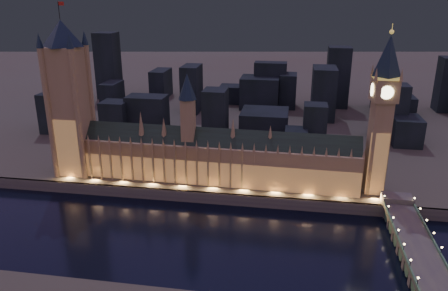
% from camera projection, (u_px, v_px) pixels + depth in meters
% --- Properties ---
extents(ground_plane, '(2000.00, 2000.00, 0.00)m').
position_uv_depth(ground_plane, '(201.00, 234.00, 264.08)').
color(ground_plane, black).
rests_on(ground_plane, ground).
extents(north_bank, '(2000.00, 960.00, 8.00)m').
position_uv_depth(north_bank, '(265.00, 75.00, 746.45)').
color(north_bank, '#4D4331').
rests_on(north_bank, ground).
extents(embankment_wall, '(2000.00, 2.50, 8.00)m').
position_uv_depth(embankment_wall, '(214.00, 198.00, 300.88)').
color(embankment_wall, '#464345').
rests_on(embankment_wall, ground).
extents(palace_of_westminster, '(202.00, 25.84, 78.00)m').
position_uv_depth(palace_of_westminster, '(215.00, 157.00, 313.13)').
color(palace_of_westminster, '#957C4C').
rests_on(palace_of_westminster, north_bank).
extents(victoria_tower, '(31.68, 31.68, 124.41)m').
position_uv_depth(victoria_tower, '(69.00, 92.00, 315.18)').
color(victoria_tower, '#957C4C').
rests_on(victoria_tower, north_bank).
extents(elizabeth_tower, '(18.00, 18.00, 112.29)m').
position_uv_depth(elizabeth_tower, '(383.00, 103.00, 281.61)').
color(elizabeth_tower, '#957C4C').
rests_on(elizabeth_tower, north_bank).
extents(westminster_bridge, '(19.36, 113.00, 15.90)m').
position_uv_depth(westminster_bridge, '(414.00, 246.00, 240.43)').
color(westminster_bridge, '#464345').
rests_on(westminster_bridge, ground).
extents(city_backdrop, '(476.02, 215.63, 82.65)m').
position_uv_depth(city_backdrop, '(282.00, 96.00, 477.78)').
color(city_backdrop, black).
rests_on(city_backdrop, north_bank).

